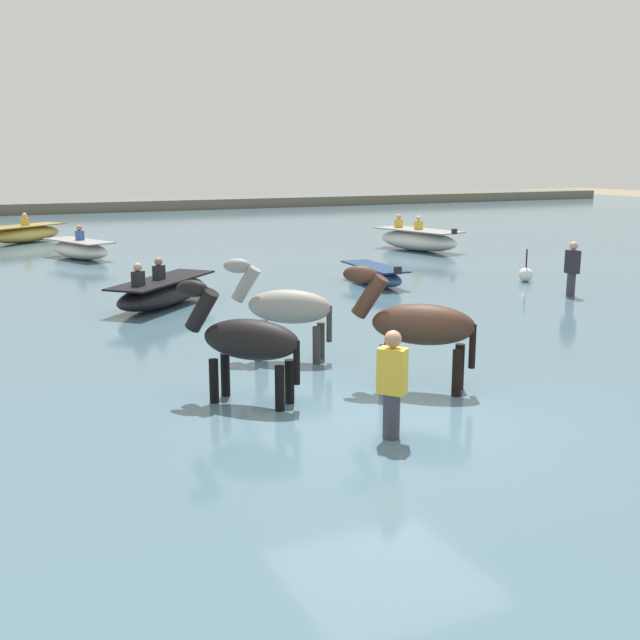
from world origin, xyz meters
TOP-DOWN VIEW (x-y plane):
  - ground_plane at (0.00, 0.00)m, footprint 120.00×120.00m
  - water_surface at (0.00, 10.00)m, footprint 90.00×90.00m
  - horse_lead_dark_bay at (1.03, 0.97)m, footprint 1.66×1.49m
  - horse_trailing_grey at (-0.04, 3.27)m, footprint 1.63×1.33m
  - horse_flank_black at (-1.35, 1.40)m, footprint 1.49×1.49m
  - boat_distant_east at (4.86, 9.25)m, footprint 0.86×2.60m
  - boat_distant_west at (9.72, 15.01)m, footprint 2.09×3.62m
  - boat_mid_channel at (-2.58, 23.48)m, footprint 3.28×2.89m
  - boat_near_starboard at (-1.35, 17.62)m, footprint 2.06×3.08m
  - boat_far_inshore at (-0.78, 8.62)m, footprint 2.98×3.01m
  - person_onlooker_right at (-0.26, -0.58)m, footprint 0.36×0.37m
  - person_wading_mid at (8.24, 5.79)m, footprint 0.20×0.32m
  - channel_buoy at (8.68, 7.95)m, footprint 0.37×0.37m
  - far_shoreline at (0.00, 39.39)m, footprint 80.00×2.40m

SIDE VIEW (x-z plane):
  - ground_plane at x=0.00m, z-range 0.00..0.00m
  - water_surface at x=0.00m, z-range 0.00..0.33m
  - far_shoreline at x=0.00m, z-range 0.00..0.94m
  - channel_buoy at x=8.68m, z-range 0.10..0.96m
  - boat_distant_east at x=4.86m, z-range 0.26..0.88m
  - boat_near_starboard at x=-1.35m, z-range 0.10..1.17m
  - boat_far_inshore at x=-0.78m, z-range 0.10..1.17m
  - boat_mid_channel at x=-2.58m, z-range 0.10..1.22m
  - boat_distant_west at x=9.72m, z-range 0.10..1.31m
  - person_onlooker_right at x=-0.26m, z-range 0.05..1.68m
  - person_wading_mid at x=8.24m, z-range 0.05..1.68m
  - horse_flank_black at x=-1.35m, z-range 0.18..2.13m
  - horse_trailing_grey at x=-0.04m, z-range 0.18..2.14m
  - horse_lead_dark_bay at x=1.03m, z-range 0.19..2.26m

